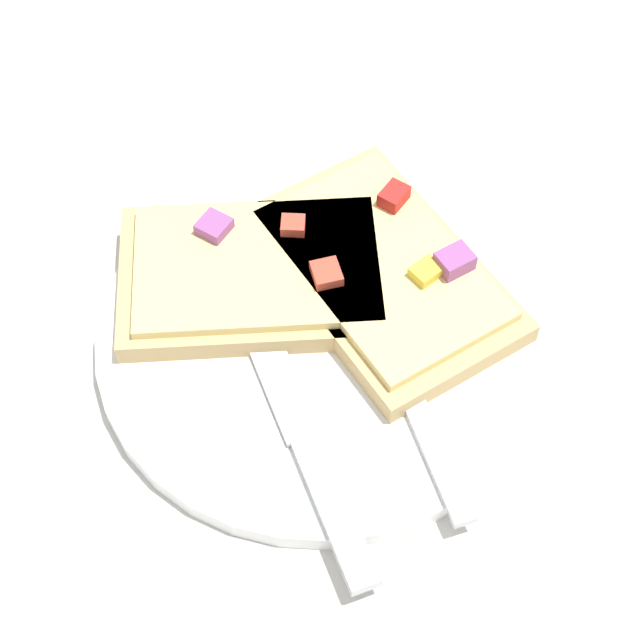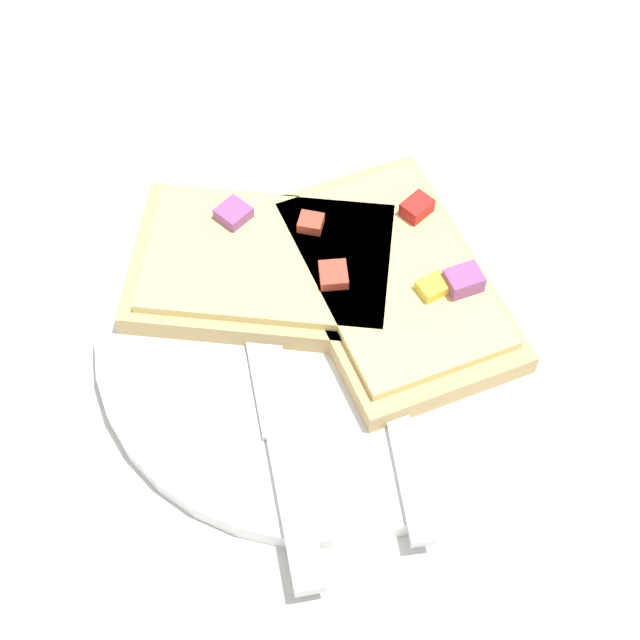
# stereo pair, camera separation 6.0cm
# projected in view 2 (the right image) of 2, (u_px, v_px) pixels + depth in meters

# --- Properties ---
(ground_plane) EXTENTS (4.00, 4.00, 0.00)m
(ground_plane) POSITION_uv_depth(u_px,v_px,m) (320.00, 342.00, 0.62)
(ground_plane) COLOR beige
(plate) EXTENTS (0.26, 0.26, 0.01)m
(plate) POSITION_uv_depth(u_px,v_px,m) (320.00, 336.00, 0.61)
(plate) COLOR white
(plate) RESTS_ON ground
(fork) EXTENTS (0.12, 0.21, 0.01)m
(fork) POSITION_uv_depth(u_px,v_px,m) (380.00, 334.00, 0.60)
(fork) COLOR silver
(fork) RESTS_ON plate
(knife) EXTENTS (0.13, 0.21, 0.01)m
(knife) POSITION_uv_depth(u_px,v_px,m) (278.00, 421.00, 0.57)
(knife) COLOR silver
(knife) RESTS_ON plate
(pizza_slice_main) EXTENTS (0.18, 0.14, 0.03)m
(pizza_slice_main) POSITION_uv_depth(u_px,v_px,m) (268.00, 265.00, 0.62)
(pizza_slice_main) COLOR tan
(pizza_slice_main) RESTS_ON plate
(pizza_slice_corner) EXTENTS (0.18, 0.19, 0.03)m
(pizza_slice_corner) POSITION_uv_depth(u_px,v_px,m) (393.00, 280.00, 0.62)
(pizza_slice_corner) COLOR tan
(pizza_slice_corner) RESTS_ON plate
(crumb_scatter) EXTENTS (0.05, 0.05, 0.01)m
(crumb_scatter) POSITION_uv_depth(u_px,v_px,m) (304.00, 251.00, 0.63)
(crumb_scatter) COLOR tan
(crumb_scatter) RESTS_ON plate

